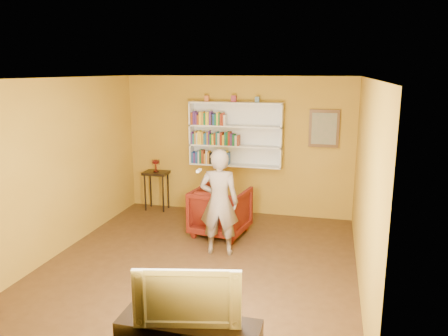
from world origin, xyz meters
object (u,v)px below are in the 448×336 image
(person, at_px, (219,202))
(television, at_px, (188,294))
(ruby_lustre, at_px, (156,163))
(armchair, at_px, (221,211))
(bookshelf, at_px, (236,134))
(console_table, at_px, (156,178))

(person, relative_size, television, 1.67)
(ruby_lustre, bearing_deg, armchair, -32.37)
(bookshelf, height_order, ruby_lustre, bookshelf)
(bookshelf, distance_m, person, 2.13)
(console_table, xyz_separation_m, ruby_lustre, (-0.00, 0.00, 0.32))
(ruby_lustre, height_order, television, television)
(ruby_lustre, distance_m, person, 2.57)
(armchair, distance_m, person, 0.92)
(bookshelf, relative_size, armchair, 1.98)
(console_table, relative_size, armchair, 0.87)
(television, bearing_deg, bookshelf, 84.72)
(bookshelf, xyz_separation_m, person, (0.18, -1.98, -0.76))
(console_table, relative_size, television, 0.80)
(bookshelf, xyz_separation_m, console_table, (-1.62, -0.16, -0.94))
(bookshelf, bearing_deg, ruby_lustre, -174.39)
(armchair, bearing_deg, person, 111.97)
(console_table, height_order, armchair, armchair)
(television, bearing_deg, armchair, 87.22)
(console_table, bearing_deg, television, -63.92)
(person, bearing_deg, armchair, -82.94)
(console_table, distance_m, armchair, 1.93)
(armchair, xyz_separation_m, person, (0.18, -0.80, 0.42))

